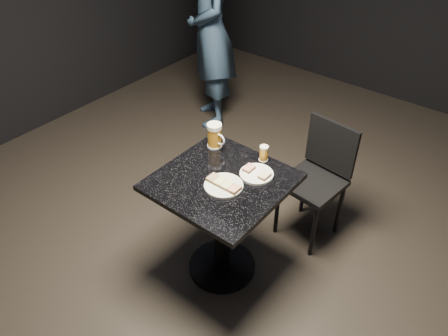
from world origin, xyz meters
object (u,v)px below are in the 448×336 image
(chair, at_px, (319,174))
(plate_large, at_px, (224,186))
(table, at_px, (222,211))
(plate_small, at_px, (257,174))
(beer_tumbler, at_px, (264,153))
(patron, at_px, (212,31))
(beer_mug, at_px, (215,136))

(chair, bearing_deg, plate_large, -106.91)
(table, distance_m, chair, 0.74)
(plate_small, height_order, beer_tumbler, beer_tumbler)
(patron, distance_m, beer_mug, 1.59)
(patron, relative_size, table, 2.39)
(table, xyz_separation_m, beer_tumbler, (0.08, 0.30, 0.29))
(chair, bearing_deg, plate_small, -104.71)
(plate_large, distance_m, patron, 1.98)
(plate_large, distance_m, plate_small, 0.21)
(patron, height_order, beer_tumbler, patron)
(beer_tumbler, height_order, chair, chair)
(table, height_order, chair, chair)
(beer_mug, height_order, beer_tumbler, beer_mug)
(patron, bearing_deg, table, -7.15)
(plate_large, relative_size, plate_small, 1.12)
(plate_large, height_order, plate_small, same)
(patron, distance_m, table, 1.95)
(patron, xyz_separation_m, beer_tumbler, (1.35, -1.14, -0.10))
(beer_mug, xyz_separation_m, chair, (0.51, 0.46, -0.33))
(plate_small, height_order, beer_mug, beer_mug)
(plate_small, xyz_separation_m, chair, (0.14, 0.54, -0.26))
(patron, xyz_separation_m, chair, (1.54, -0.74, -0.40))
(plate_large, bearing_deg, patron, 131.68)
(table, bearing_deg, patron, 131.47)
(plate_small, xyz_separation_m, table, (-0.13, -0.16, -0.25))
(beer_mug, bearing_deg, patron, 130.49)
(patron, bearing_deg, plate_small, -1.11)
(beer_mug, xyz_separation_m, beer_tumbler, (0.32, 0.07, -0.03))
(plate_small, bearing_deg, patron, 137.51)
(plate_small, height_order, chair, chair)
(table, relative_size, beer_mug, 4.75)
(plate_small, distance_m, chair, 0.61)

